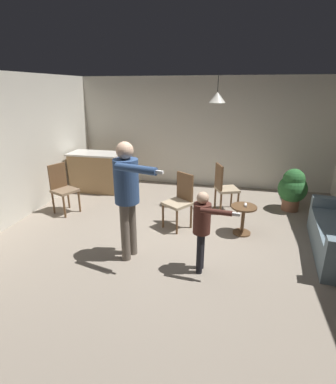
{
  "coord_description": "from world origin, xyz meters",
  "views": [
    {
      "loc": [
        0.8,
        -4.24,
        2.42
      ],
      "look_at": [
        -0.09,
        -0.36,
        1.0
      ],
      "focal_mm": 27.35,
      "sensor_mm": 36.0,
      "label": 1
    }
  ],
  "objects_px": {
    "dining_chair_centre_back": "(62,187)",
    "person_adult": "(128,189)",
    "side_table_by_couch": "(243,216)",
    "kitchen_counter": "(97,172)",
    "spare_remote_on_table": "(246,205)",
    "person_child": "(203,224)",
    "potted_plant_corner": "(293,188)",
    "dining_chair_near_wall": "(180,199)",
    "dining_chair_by_counter": "(224,186)"
  },
  "relations": [
    {
      "from": "side_table_by_couch",
      "to": "dining_chair_centre_back",
      "type": "xyz_separation_m",
      "value": [
        -3.56,
        0.18,
        0.22
      ]
    },
    {
      "from": "kitchen_counter",
      "to": "dining_chair_centre_back",
      "type": "xyz_separation_m",
      "value": [
        -0.07,
        -1.4,
        0.07
      ]
    },
    {
      "from": "kitchen_counter",
      "to": "potted_plant_corner",
      "type": "bearing_deg",
      "value": -3.3
    },
    {
      "from": "person_adult",
      "to": "potted_plant_corner",
      "type": "distance_m",
      "value": 3.66
    },
    {
      "from": "kitchen_counter",
      "to": "dining_chair_centre_back",
      "type": "height_order",
      "value": "dining_chair_centre_back"
    },
    {
      "from": "spare_remote_on_table",
      "to": "person_adult",
      "type": "bearing_deg",
      "value": -145.59
    },
    {
      "from": "dining_chair_centre_back",
      "to": "spare_remote_on_table",
      "type": "xyz_separation_m",
      "value": [
        3.58,
        -0.16,
        -0.01
      ]
    },
    {
      "from": "dining_chair_centre_back",
      "to": "potted_plant_corner",
      "type": "distance_m",
      "value": 4.69
    },
    {
      "from": "kitchen_counter",
      "to": "potted_plant_corner",
      "type": "distance_m",
      "value": 4.49
    },
    {
      "from": "kitchen_counter",
      "to": "spare_remote_on_table",
      "type": "bearing_deg",
      "value": -23.96
    },
    {
      "from": "person_child",
      "to": "dining_chair_by_counter",
      "type": "bearing_deg",
      "value": 179.69
    },
    {
      "from": "dining_chair_centre_back",
      "to": "spare_remote_on_table",
      "type": "distance_m",
      "value": 3.59
    },
    {
      "from": "person_adult",
      "to": "dining_chair_by_counter",
      "type": "xyz_separation_m",
      "value": [
        1.27,
        2.07,
        -0.54
      ]
    },
    {
      "from": "person_adult",
      "to": "spare_remote_on_table",
      "type": "xyz_separation_m",
      "value": [
        1.68,
        1.15,
        -0.55
      ]
    },
    {
      "from": "side_table_by_couch",
      "to": "spare_remote_on_table",
      "type": "height_order",
      "value": "spare_remote_on_table"
    },
    {
      "from": "dining_chair_by_counter",
      "to": "person_adult",
      "type": "bearing_deg",
      "value": -53.4
    },
    {
      "from": "dining_chair_centre_back",
      "to": "potted_plant_corner",
      "type": "height_order",
      "value": "dining_chair_centre_back"
    },
    {
      "from": "kitchen_counter",
      "to": "dining_chair_by_counter",
      "type": "relative_size",
      "value": 1.26
    },
    {
      "from": "side_table_by_couch",
      "to": "dining_chair_centre_back",
      "type": "height_order",
      "value": "dining_chair_centre_back"
    },
    {
      "from": "kitchen_counter",
      "to": "dining_chair_by_counter",
      "type": "bearing_deg",
      "value": -11.65
    },
    {
      "from": "person_child",
      "to": "dining_chair_by_counter",
      "type": "relative_size",
      "value": 1.17
    },
    {
      "from": "dining_chair_centre_back",
      "to": "person_adult",
      "type": "bearing_deg",
      "value": 78.35
    },
    {
      "from": "side_table_by_couch",
      "to": "kitchen_counter",
      "type": "bearing_deg",
      "value": 155.68
    },
    {
      "from": "person_child",
      "to": "potted_plant_corner",
      "type": "distance_m",
      "value": 3.03
    },
    {
      "from": "kitchen_counter",
      "to": "dining_chair_near_wall",
      "type": "relative_size",
      "value": 1.26
    },
    {
      "from": "spare_remote_on_table",
      "to": "dining_chair_near_wall",
      "type": "bearing_deg",
      "value": 178.79
    },
    {
      "from": "person_child",
      "to": "potted_plant_corner",
      "type": "height_order",
      "value": "person_child"
    },
    {
      "from": "dining_chair_near_wall",
      "to": "potted_plant_corner",
      "type": "height_order",
      "value": "dining_chair_near_wall"
    },
    {
      "from": "dining_chair_near_wall",
      "to": "potted_plant_corner",
      "type": "xyz_separation_m",
      "value": [
        2.11,
        1.28,
        -0.06
      ]
    },
    {
      "from": "kitchen_counter",
      "to": "dining_chair_by_counter",
      "type": "distance_m",
      "value": 3.17
    },
    {
      "from": "side_table_by_couch",
      "to": "dining_chair_by_counter",
      "type": "bearing_deg",
      "value": 112.4
    },
    {
      "from": "person_child",
      "to": "dining_chair_centre_back",
      "type": "relative_size",
      "value": 1.17
    },
    {
      "from": "potted_plant_corner",
      "to": "spare_remote_on_table",
      "type": "xyz_separation_m",
      "value": [
        -0.97,
        -1.3,
        0.05
      ]
    },
    {
      "from": "potted_plant_corner",
      "to": "kitchen_counter",
      "type": "bearing_deg",
      "value": 176.7
    },
    {
      "from": "person_adult",
      "to": "dining_chair_centre_back",
      "type": "height_order",
      "value": "person_adult"
    },
    {
      "from": "dining_chair_by_counter",
      "to": "dining_chair_centre_back",
      "type": "relative_size",
      "value": 1.0
    },
    {
      "from": "dining_chair_near_wall",
      "to": "person_child",
      "type": "bearing_deg",
      "value": 147.04
    },
    {
      "from": "side_table_by_couch",
      "to": "dining_chair_near_wall",
      "type": "relative_size",
      "value": 0.52
    },
    {
      "from": "person_adult",
      "to": "dining_chair_by_counter",
      "type": "height_order",
      "value": "person_adult"
    },
    {
      "from": "person_child",
      "to": "dining_chair_near_wall",
      "type": "xyz_separation_m",
      "value": [
        -0.54,
        1.3,
        -0.18
      ]
    },
    {
      "from": "person_adult",
      "to": "potted_plant_corner",
      "type": "relative_size",
      "value": 1.97
    },
    {
      "from": "person_adult",
      "to": "dining_chair_near_wall",
      "type": "bearing_deg",
      "value": 169.12
    },
    {
      "from": "person_child",
      "to": "side_table_by_couch",
      "type": "bearing_deg",
      "value": 160.14
    },
    {
      "from": "dining_chair_near_wall",
      "to": "potted_plant_corner",
      "type": "bearing_deg",
      "value": -114.39
    },
    {
      "from": "kitchen_counter",
      "to": "spare_remote_on_table",
      "type": "height_order",
      "value": "kitchen_counter"
    },
    {
      "from": "dining_chair_centre_back",
      "to": "potted_plant_corner",
      "type": "xyz_separation_m",
      "value": [
        4.55,
        1.14,
        -0.06
      ]
    },
    {
      "from": "dining_chair_by_counter",
      "to": "potted_plant_corner",
      "type": "xyz_separation_m",
      "value": [
        1.38,
        0.38,
        -0.06
      ]
    },
    {
      "from": "side_table_by_couch",
      "to": "dining_chair_centre_back",
      "type": "distance_m",
      "value": 3.57
    },
    {
      "from": "spare_remote_on_table",
      "to": "dining_chair_by_counter",
      "type": "bearing_deg",
      "value": 114.08
    },
    {
      "from": "side_table_by_couch",
      "to": "person_adult",
      "type": "relative_size",
      "value": 0.3
    }
  ]
}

